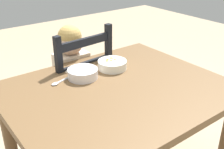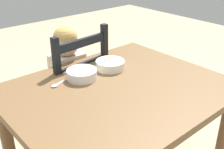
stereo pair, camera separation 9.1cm
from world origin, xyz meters
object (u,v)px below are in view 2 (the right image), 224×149
bowl_of_carrots (110,64)px  spoon (57,84)px  child_figure (70,73)px  dining_table (118,105)px  bowl_of_peas (82,74)px  dining_chair (72,95)px

bowl_of_carrots → spoon: 0.35m
child_figure → bowl_of_carrots: (0.10, -0.29, 0.13)m
dining_table → spoon: (-0.23, 0.24, 0.11)m
bowl_of_peas → bowl_of_carrots: 0.21m
bowl_of_peas → bowl_of_carrots: (0.21, 0.00, -0.00)m
dining_table → spoon: spoon is taller
bowl_of_peas → spoon: bearing=170.4°
dining_chair → bowl_of_carrots: dining_chair is taller
spoon → bowl_of_carrots: bearing=-3.9°
dining_table → bowl_of_peas: bowl_of_peas is taller
dining_chair → bowl_of_carrots: size_ratio=5.39×
child_figure → spoon: child_figure is taller
dining_table → child_figure: 0.51m
dining_chair → spoon: 0.47m
dining_table → child_figure: size_ratio=1.22×
bowl_of_peas → dining_table: bearing=-68.8°
spoon → bowl_of_peas: bearing=-9.6°
dining_chair → child_figure: size_ratio=1.00×
bowl_of_peas → spoon: 0.15m
bowl_of_peas → spoon: (-0.14, 0.02, -0.02)m
bowl_of_peas → bowl_of_carrots: bowl_of_peas is taller
dining_table → child_figure: child_figure is taller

